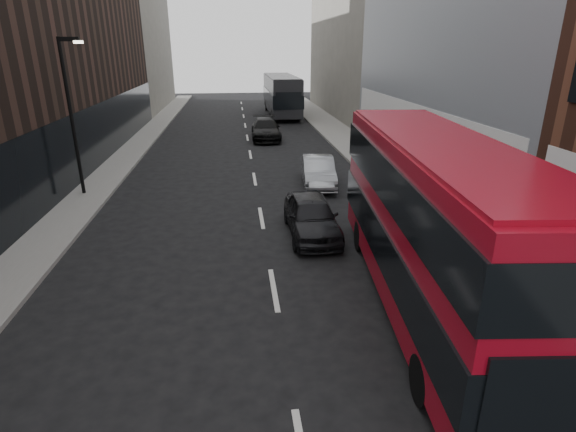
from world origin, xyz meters
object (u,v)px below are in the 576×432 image
object	(u,v)px
red_bus	(433,218)
car_a	(311,216)
car_b	(318,171)
grey_bus	(281,94)
car_c	(266,129)
street_lamp	(72,107)

from	to	relation	value
red_bus	car_a	distance (m)	6.04
red_bus	car_b	bearing A→B (deg)	99.61
red_bus	grey_bus	bearing A→B (deg)	95.59
car_a	car_b	distance (m)	6.61
red_bus	car_a	size ratio (longest dim) A/B	2.59
car_c	red_bus	bearing A→B (deg)	-82.44
street_lamp	grey_bus	world-z (taller)	street_lamp
grey_bus	car_a	distance (m)	32.44
grey_bus	car_b	bearing A→B (deg)	-91.96
street_lamp	red_bus	bearing A→B (deg)	-42.61
grey_bus	car_c	xyz separation A→B (m)	(-2.59, -13.09, -1.36)
street_lamp	car_c	size ratio (longest dim) A/B	1.30
car_a	car_b	size ratio (longest dim) A/B	1.01
grey_bus	car_b	world-z (taller)	grey_bus
red_bus	car_c	world-z (taller)	red_bus
grey_bus	car_c	size ratio (longest dim) A/B	2.31
red_bus	car_b	xyz separation A→B (m)	(-0.84, 11.75, -1.84)
car_a	car_c	bearing A→B (deg)	91.03
street_lamp	car_a	bearing A→B (deg)	-30.96
street_lamp	car_c	distance (m)	16.73
street_lamp	car_b	distance (m)	11.96
street_lamp	car_b	world-z (taller)	street_lamp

